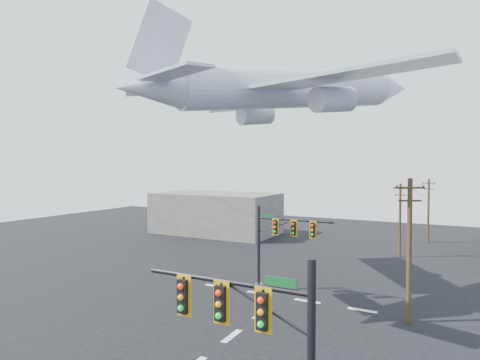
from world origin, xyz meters
The scene contains 9 objects.
lane_markings centered at (0.00, 5.33, 0.01)m, with size 14.00×21.20×0.01m.
signal_mast_near centered at (6.35, -5.34, 4.14)m, with size 6.31×0.81×7.38m.
signal_mast_far centered at (-0.87, 12.76, 3.88)m, with size 6.46×0.76×6.88m.
utility_pole_a centered at (9.04, 11.21, 4.87)m, with size 1.74×0.90×9.32m.
utility_pole_b centered at (6.39, 30.73, 4.28)m, with size 1.66×0.28×8.17m.
utility_pole_c centered at (8.74, 41.39, 4.40)m, with size 1.63×0.78×8.41m.
power_lines centered at (7.66, 26.35, 7.96)m, with size 4.24×30.18×0.46m.
airliner centered at (0.35, 13.01, 16.02)m, with size 23.09×25.32×7.19m.
building_left centered at (-20.00, 35.00, 3.00)m, with size 18.00×10.00×6.00m, color slate.
Camera 1 is at (11.39, -16.46, 10.09)m, focal length 30.00 mm.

